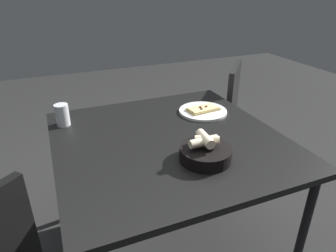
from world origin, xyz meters
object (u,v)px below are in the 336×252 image
at_px(chair_far, 215,113).
at_px(bread_basket, 206,152).
at_px(pizza_plate, 203,111).
at_px(beer_glass, 63,116).
at_px(dining_table, 169,148).

bearing_deg(chair_far, bread_basket, -123.96).
bearing_deg(bread_basket, pizza_plate, 62.61).
xyz_separation_m(bread_basket, chair_far, (0.57, 0.84, -0.26)).
bearing_deg(beer_glass, dining_table, -37.02).
distance_m(dining_table, bread_basket, 0.27).
bearing_deg(bread_basket, beer_glass, 131.87).
bearing_deg(pizza_plate, dining_table, -145.40).
distance_m(dining_table, chair_far, 0.89).
xyz_separation_m(dining_table, bread_basket, (0.07, -0.24, 0.10)).
bearing_deg(bread_basket, chair_far, 56.04).
distance_m(pizza_plate, bread_basket, 0.51).
bearing_deg(pizza_plate, bread_basket, -117.39).
bearing_deg(bread_basket, dining_table, 105.91).
relative_size(dining_table, beer_glass, 9.33).
bearing_deg(dining_table, beer_glass, 142.98).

